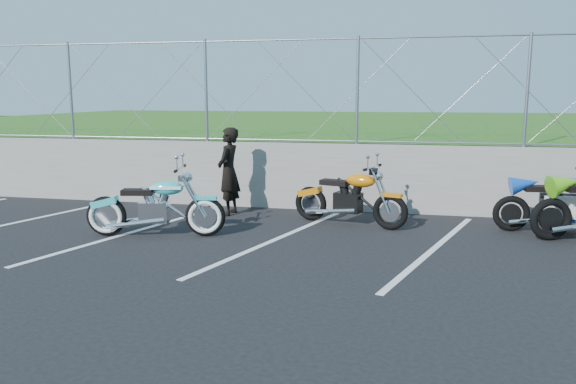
% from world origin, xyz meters
% --- Properties ---
extents(ground, '(90.00, 90.00, 0.00)m').
position_xyz_m(ground, '(0.00, 0.00, 0.00)').
color(ground, black).
rests_on(ground, ground).
extents(retaining_wall, '(30.00, 0.22, 1.30)m').
position_xyz_m(retaining_wall, '(0.00, 3.50, 0.65)').
color(retaining_wall, slate).
rests_on(retaining_wall, ground).
extents(grass_field, '(30.00, 20.00, 1.30)m').
position_xyz_m(grass_field, '(0.00, 13.50, 0.65)').
color(grass_field, '#245115').
rests_on(grass_field, ground).
extents(chain_link_fence, '(28.00, 0.03, 2.00)m').
position_xyz_m(chain_link_fence, '(0.00, 3.50, 2.30)').
color(chain_link_fence, gray).
rests_on(chain_link_fence, retaining_wall).
extents(parking_lines, '(18.29, 4.31, 0.01)m').
position_xyz_m(parking_lines, '(1.20, 1.00, 0.00)').
color(parking_lines, silver).
rests_on(parking_lines, ground).
extents(cruiser_turquoise, '(2.20, 0.69, 1.10)m').
position_xyz_m(cruiser_turquoise, '(-1.89, 0.84, 0.44)').
color(cruiser_turquoise, black).
rests_on(cruiser_turquoise, ground).
extents(naked_orange, '(2.03, 0.83, 1.04)m').
position_xyz_m(naked_orange, '(1.04, 2.24, 0.45)').
color(naked_orange, black).
rests_on(naked_orange, ground).
extents(sportbike_blue, '(2.00, 0.71, 1.04)m').
position_xyz_m(sportbike_blue, '(4.40, 2.39, 0.45)').
color(sportbike_blue, black).
rests_on(sportbike_blue, ground).
extents(person_standing, '(0.43, 0.62, 1.63)m').
position_xyz_m(person_standing, '(-1.28, 2.65, 0.82)').
color(person_standing, black).
rests_on(person_standing, ground).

